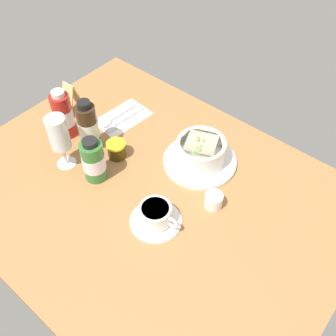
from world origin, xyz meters
TOP-DOWN VIEW (x-y plane):
  - ground_plane at (0.00, 0.00)cm, footprint 110.00×84.00cm
  - porridge_bowl at (-4.70, -18.08)cm, footprint 21.86×21.86cm
  - cutlery_setting at (27.30, -17.17)cm, footprint 12.87×18.57cm
  - coffee_cup at (-8.66, 6.33)cm, footprint 13.91×13.77cm
  - creamer_jug at (-17.01, -7.63)cm, footprint 4.96×5.96cm
  - wine_glass at (25.63, 7.87)cm, footprint 5.78×5.78cm
  - jam_jar at (16.24, -4.10)cm, footprint 5.72×5.72cm
  - sauce_bottle_green at (15.03, 5.56)cm, footprint 6.52×6.52cm
  - sauce_bottle_red at (35.43, -0.90)cm, footprint 6.17×6.17cm
  - sauce_bottle_brown at (25.10, -1.94)cm, footprint 5.98×5.98cm
  - menu_card at (42.41, -9.50)cm, footprint 5.00×7.20cm

SIDE VIEW (x-z plane):
  - ground_plane at x=0.00cm, z-range -3.00..0.00cm
  - cutlery_setting at x=27.30cm, z-range -0.18..0.72cm
  - creamer_jug at x=-17.01cm, z-range -0.26..4.68cm
  - jam_jar at x=16.24cm, z-range 0.03..5.33cm
  - coffee_cup at x=-8.66cm, z-range -0.23..5.85cm
  - porridge_bowl at x=-4.70cm, z-range -0.52..8.72cm
  - menu_card at x=42.41cm, z-range -0.06..11.17cm
  - sauce_bottle_green at x=15.03cm, z-range -0.58..13.86cm
  - sauce_bottle_red at x=35.43cm, z-range -0.60..16.02cm
  - sauce_bottle_brown at x=25.10cm, z-range -0.74..16.82cm
  - wine_glass at x=25.63cm, z-range 2.79..20.44cm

